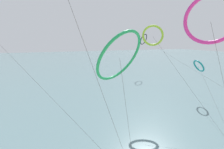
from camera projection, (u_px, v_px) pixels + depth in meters
name	position (u px, v px, depth m)	size (l,w,h in m)	color
sea_water	(72.00, 61.00, 104.70)	(400.00, 200.00, 0.08)	slate
kite_teal	(199.00, 66.00, 34.20)	(12.06, 17.70, 9.88)	teal
kite_charcoal	(144.00, 39.00, 57.44)	(4.96, 44.40, 16.93)	black
kite_magenta	(211.00, 20.00, 14.81)	(7.48, 5.28, 18.88)	#CC288E
kite_emerald	(120.00, 57.00, 13.01)	(5.98, 4.98, 15.13)	#199351
kite_lime	(153.00, 35.00, 28.17)	(4.89, 17.30, 17.29)	#8CC62D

